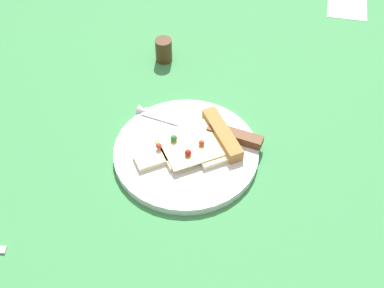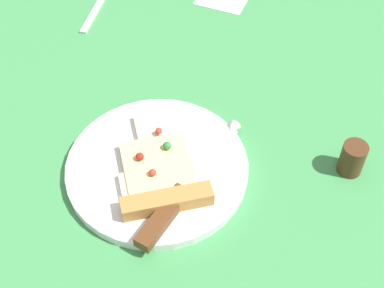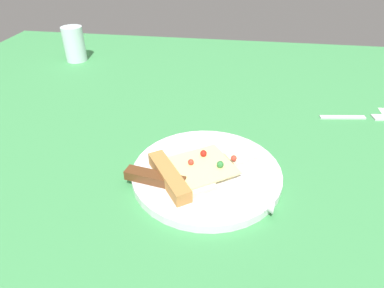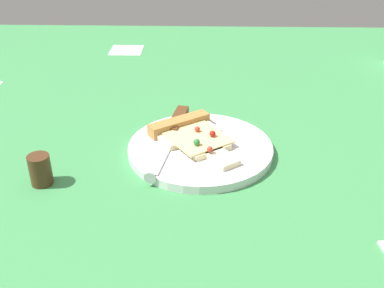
{
  "view_description": "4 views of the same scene",
  "coord_description": "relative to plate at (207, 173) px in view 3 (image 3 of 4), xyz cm",
  "views": [
    {
      "loc": [
        -53.87,
        -7.53,
        69.32
      ],
      "look_at": [
        3.34,
        4.62,
        3.1
      ],
      "focal_mm": 48.16,
      "sensor_mm": 36.0,
      "label": 1
    },
    {
      "loc": [
        25.03,
        -36.51,
        63.08
      ],
      "look_at": [
        7.1,
        8.84,
        4.21
      ],
      "focal_mm": 52.58,
      "sensor_mm": 36.0,
      "label": 2
    },
    {
      "loc": [
        47.8,
        9.94,
        36.86
      ],
      "look_at": [
        -0.28,
        2.62,
        4.19
      ],
      "focal_mm": 31.41,
      "sensor_mm": 36.0,
      "label": 3
    },
    {
      "loc": [
        2.64,
        75.01,
        41.36
      ],
      "look_at": [
        4.53,
        8.24,
        3.19
      ],
      "focal_mm": 42.83,
      "sensor_mm": 36.0,
      "label": 4
    }
  ],
  "objects": [
    {
      "name": "drinking_glass",
      "position": [
        -50.8,
        -46.67,
        4.38
      ],
      "size": [
        6.28,
        6.28,
        10.27
      ],
      "primitive_type": "cylinder",
      "color": "silver",
      "rests_on": "ground_plane"
    },
    {
      "name": "ground_plane",
      "position": [
        -3.12,
        -5.64,
        -2.25
      ],
      "size": [
        152.61,
        152.61,
        3.0
      ],
      "color": "#3D8C4C",
      "rests_on": "ground"
    },
    {
      "name": "knife",
      "position": [
        5.19,
        -3.38,
        1.35
      ],
      "size": [
        6.23,
        24.0,
        2.45
      ],
      "rotation": [
        0.0,
        0.0,
        -0.17
      ],
      "color": "silver",
      "rests_on": "plate"
    },
    {
      "name": "fork",
      "position": [
        -25.4,
        31.11,
        -0.35
      ],
      "size": [
        3.92,
        15.4,
        0.8
      ],
      "rotation": [
        0.0,
        0.0,
        0.14
      ],
      "color": "silver",
      "rests_on": "ground_plane"
    },
    {
      "name": "pizza_slice",
      "position": [
        1.47,
        -2.12,
        1.54
      ],
      "size": [
        16.33,
        18.74,
        2.47
      ],
      "rotation": [
        0.0,
        0.0,
        0.61
      ],
      "color": "beige",
      "rests_on": "plate"
    },
    {
      "name": "plate",
      "position": [
        0.0,
        0.0,
        0.0
      ],
      "size": [
        25.34,
        25.34,
        1.5
      ],
      "primitive_type": "cylinder",
      "color": "silver",
      "rests_on": "ground_plane"
    }
  ]
}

